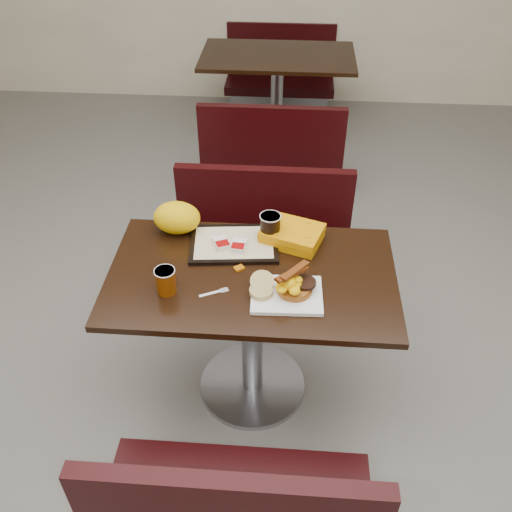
# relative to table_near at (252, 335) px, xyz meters

# --- Properties ---
(floor) EXTENTS (6.00, 7.00, 0.01)m
(floor) POSITION_rel_table_near_xyz_m (0.00, 0.00, -0.38)
(floor) COLOR slate
(floor) RESTS_ON ground
(table_near) EXTENTS (1.20, 0.70, 0.75)m
(table_near) POSITION_rel_table_near_xyz_m (0.00, 0.00, 0.00)
(table_near) COLOR black
(table_near) RESTS_ON floor
(bench_near_s) EXTENTS (1.00, 0.46, 0.72)m
(bench_near_s) POSITION_rel_table_near_xyz_m (0.00, -0.70, -0.02)
(bench_near_s) COLOR black
(bench_near_s) RESTS_ON floor
(bench_near_n) EXTENTS (1.00, 0.46, 0.72)m
(bench_near_n) POSITION_rel_table_near_xyz_m (0.00, 0.70, -0.02)
(bench_near_n) COLOR black
(bench_near_n) RESTS_ON floor
(table_far) EXTENTS (1.20, 0.70, 0.75)m
(table_far) POSITION_rel_table_near_xyz_m (0.00, 2.60, 0.00)
(table_far) COLOR black
(table_far) RESTS_ON floor
(bench_far_s) EXTENTS (1.00, 0.46, 0.72)m
(bench_far_s) POSITION_rel_table_near_xyz_m (0.00, 1.90, -0.02)
(bench_far_s) COLOR black
(bench_far_s) RESTS_ON floor
(bench_far_n) EXTENTS (1.00, 0.46, 0.72)m
(bench_far_n) POSITION_rel_table_near_xyz_m (0.00, 3.30, -0.02)
(bench_far_n) COLOR black
(bench_far_n) RESTS_ON floor
(platter) EXTENTS (0.29, 0.23, 0.02)m
(platter) POSITION_rel_table_near_xyz_m (0.15, -0.13, 0.38)
(platter) COLOR white
(platter) RESTS_ON table_near
(pancake_stack) EXTENTS (0.18, 0.18, 0.03)m
(pancake_stack) POSITION_rel_table_near_xyz_m (0.18, -0.11, 0.41)
(pancake_stack) COLOR #985119
(pancake_stack) RESTS_ON platter
(sausage_patty) EXTENTS (0.09, 0.09, 0.01)m
(sausage_patty) POSITION_rel_table_near_xyz_m (0.22, -0.10, 0.43)
(sausage_patty) COLOR black
(sausage_patty) RESTS_ON pancake_stack
(scrambled_eggs) EXTENTS (0.11, 0.09, 0.05)m
(scrambled_eggs) POSITION_rel_table_near_xyz_m (0.16, -0.14, 0.45)
(scrambled_eggs) COLOR #E4A704
(scrambled_eggs) RESTS_ON pancake_stack
(bacon_strips) EXTENTS (0.17, 0.17, 0.01)m
(bacon_strips) POSITION_rel_table_near_xyz_m (0.16, -0.11, 0.48)
(bacon_strips) COLOR #451404
(bacon_strips) RESTS_ON scrambled_eggs
(muffin_bottom) EXTENTS (0.11, 0.11, 0.02)m
(muffin_bottom) POSITION_rel_table_near_xyz_m (0.05, -0.13, 0.40)
(muffin_bottom) COLOR tan
(muffin_bottom) RESTS_ON platter
(muffin_top) EXTENTS (0.11, 0.11, 0.06)m
(muffin_top) POSITION_rel_table_near_xyz_m (0.05, -0.09, 0.41)
(muffin_top) COLOR tan
(muffin_top) RESTS_ON platter
(coffee_cup_near) EXTENTS (0.10, 0.10, 0.11)m
(coffee_cup_near) POSITION_rel_table_near_xyz_m (-0.33, -0.13, 0.43)
(coffee_cup_near) COLOR #9B3E05
(coffee_cup_near) RESTS_ON table_near
(fork) EXTENTS (0.12, 0.07, 0.00)m
(fork) POSITION_rel_table_near_xyz_m (-0.16, -0.14, 0.38)
(fork) COLOR white
(fork) RESTS_ON table_near
(knife) EXTENTS (0.12, 0.16, 0.00)m
(knife) POSITION_rel_table_near_xyz_m (0.22, -0.09, 0.38)
(knife) COLOR white
(knife) RESTS_ON table_near
(condiment_syrup) EXTENTS (0.05, 0.05, 0.01)m
(condiment_syrup) POSITION_rel_table_near_xyz_m (-0.06, 0.02, 0.38)
(condiment_syrup) COLOR #B65707
(condiment_syrup) RESTS_ON table_near
(tray) EXTENTS (0.41, 0.31, 0.02)m
(tray) POSITION_rel_table_near_xyz_m (-0.09, 0.18, 0.38)
(tray) COLOR black
(tray) RESTS_ON table_near
(hashbrown_sleeve_left) EXTENTS (0.09, 0.10, 0.02)m
(hashbrown_sleeve_left) POSITION_rel_table_near_xyz_m (-0.14, 0.16, 0.40)
(hashbrown_sleeve_left) COLOR silver
(hashbrown_sleeve_left) RESTS_ON tray
(hashbrown_sleeve_right) EXTENTS (0.07, 0.09, 0.02)m
(hashbrown_sleeve_right) POSITION_rel_table_near_xyz_m (-0.07, 0.15, 0.40)
(hashbrown_sleeve_right) COLOR silver
(hashbrown_sleeve_right) RESTS_ON tray
(coffee_cup_far) EXTENTS (0.11, 0.11, 0.12)m
(coffee_cup_far) POSITION_rel_table_near_xyz_m (0.06, 0.22, 0.45)
(coffee_cup_far) COLOR black
(coffee_cup_far) RESTS_ON tray
(clamshell) EXTENTS (0.30, 0.26, 0.07)m
(clamshell) POSITION_rel_table_near_xyz_m (0.16, 0.23, 0.41)
(clamshell) COLOR orange
(clamshell) RESTS_ON table_near
(paper_bag) EXTENTS (0.26, 0.23, 0.15)m
(paper_bag) POSITION_rel_table_near_xyz_m (-0.36, 0.27, 0.45)
(paper_bag) COLOR #F1B808
(paper_bag) RESTS_ON table_near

